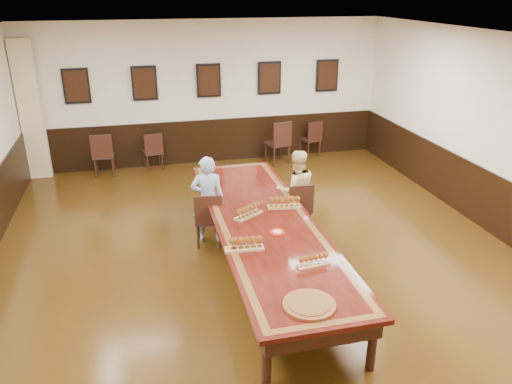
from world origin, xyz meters
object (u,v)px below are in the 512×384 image
object	(u,v)px
carved_platter	(309,305)
conference_table	(264,230)
chair_man	(208,218)
spare_chair_b	(153,151)
chair_woman	(297,206)
spare_chair_d	(310,138)
person_woman	(296,190)
spare_chair_a	(103,154)
spare_chair_c	(278,142)
person_man	(208,200)

from	to	relation	value
carved_platter	conference_table	bearing A→B (deg)	88.37
chair_man	spare_chair_b	bearing A→B (deg)	-71.43
chair_woman	spare_chair_d	distance (m)	4.13
person_woman	conference_table	size ratio (longest dim) A/B	0.28
chair_man	spare_chair_b	world-z (taller)	chair_man
conference_table	spare_chair_d	bearing A→B (deg)	63.46
chair_man	conference_table	world-z (taller)	chair_man
spare_chair_a	chair_man	bearing A→B (deg)	116.92
chair_woman	spare_chair_b	world-z (taller)	chair_woman
spare_chair_b	person_woman	world-z (taller)	person_woman
spare_chair_c	carved_platter	bearing A→B (deg)	62.26
person_man	chair_woman	bearing A→B (deg)	-171.55
spare_chair_d	person_woman	bearing A→B (deg)	52.47
spare_chair_c	spare_chair_d	world-z (taller)	spare_chair_c
spare_chair_c	spare_chair_d	size ratio (longest dim) A/B	1.16
spare_chair_b	spare_chair_c	xyz separation A→B (m)	(2.84, -0.25, 0.07)
chair_woman	spare_chair_b	distance (m)	4.32
chair_man	spare_chair_c	distance (m)	4.17
spare_chair_a	person_woman	distance (m)	4.77
chair_woman	person_man	world-z (taller)	person_man
chair_woman	spare_chair_b	bearing A→B (deg)	-59.11
spare_chair_a	spare_chair_d	distance (m)	4.83
person_woman	conference_table	xyz separation A→B (m)	(-0.84, -1.13, -0.08)
chair_woman	carved_platter	size ratio (longest dim) A/B	1.41
chair_man	spare_chair_d	size ratio (longest dim) A/B	1.04
chair_woman	person_woman	world-z (taller)	person_woman
chair_man	chair_woman	size ratio (longest dim) A/B	1.01
carved_platter	person_man	bearing A→B (deg)	100.82
spare_chair_c	spare_chair_d	xyz separation A→B (m)	(0.93, 0.34, -0.07)
conference_table	person_man	bearing A→B (deg)	122.36
person_man	person_woman	xyz separation A→B (m)	(1.49, 0.09, -0.02)
spare_chair_c	spare_chair_d	distance (m)	0.99
chair_man	carved_platter	xyz separation A→B (m)	(0.61, -3.02, 0.32)
spare_chair_a	person_man	xyz separation A→B (m)	(1.75, -3.58, 0.24)
spare_chair_b	person_woman	distance (m)	4.25
spare_chair_a	spare_chair_b	bearing A→B (deg)	-170.70
spare_chair_a	conference_table	size ratio (longest dim) A/B	0.19
spare_chair_c	person_man	xyz separation A→B (m)	(-2.15, -3.48, 0.21)
spare_chair_c	carved_platter	world-z (taller)	spare_chair_c
conference_table	carved_platter	bearing A→B (deg)	-91.63
spare_chair_a	carved_platter	xyz separation A→B (m)	(2.34, -6.69, 0.29)
spare_chair_b	carved_platter	distance (m)	6.96
spare_chair_d	carved_platter	xyz separation A→B (m)	(-2.48, -6.93, 0.34)
spare_chair_c	chair_man	bearing A→B (deg)	44.34
spare_chair_b	spare_chair_c	size ratio (longest dim) A/B	0.85
person_man	conference_table	xyz separation A→B (m)	(0.65, -1.03, -0.11)
spare_chair_c	person_woman	bearing A→B (deg)	64.60
chair_man	spare_chair_c	xyz separation A→B (m)	(2.16, 3.57, 0.05)
chair_woman	spare_chair_b	xyz separation A→B (m)	(-2.19, 3.72, -0.01)
person_man	person_woman	size ratio (longest dim) A/B	1.03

